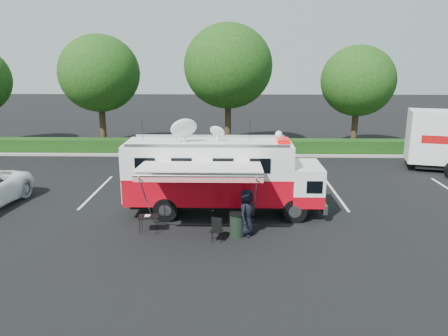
{
  "coord_description": "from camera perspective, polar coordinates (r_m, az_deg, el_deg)",
  "views": [
    {
      "loc": [
        0.42,
        -17.92,
        6.66
      ],
      "look_at": [
        0.0,
        0.5,
        1.9
      ],
      "focal_mm": 35.0,
      "sensor_mm": 36.0,
      "label": 1
    }
  ],
  "objects": [
    {
      "name": "person",
      "position": [
        16.92,
        2.91,
        -8.72
      ],
      "size": [
        0.89,
        1.05,
        1.82
      ],
      "primitive_type": "imported",
      "rotation": [
        0.0,
        0.0,
        1.15
      ],
      "color": "black",
      "rests_on": "ground_plane"
    },
    {
      "name": "folding_chair",
      "position": [
        16.26,
        -0.98,
        -7.77
      ],
      "size": [
        0.51,
        0.54,
        0.86
      ],
      "color": "black",
      "rests_on": "ground_plane"
    },
    {
      "name": "awning",
      "position": [
        16.09,
        -3.17,
        -0.19
      ],
      "size": [
        4.58,
        2.39,
        2.77
      ],
      "color": "silver",
      "rests_on": "ground_plane"
    },
    {
      "name": "ground_plane",
      "position": [
        19.12,
        -0.03,
        -5.9
      ],
      "size": [
        120.0,
        120.0,
        0.0
      ],
      "primitive_type": "plane",
      "color": "black",
      "rests_on": "ground"
    },
    {
      "name": "back_border",
      "position": [
        30.88,
        2.7,
        11.4
      ],
      "size": [
        60.0,
        6.14,
        8.87
      ],
      "color": "#9E998E",
      "rests_on": "ground_plane"
    },
    {
      "name": "command_truck",
      "position": [
        18.59,
        -0.26,
        -0.91
      ],
      "size": [
        8.39,
        2.31,
        4.03
      ],
      "color": "black",
      "rests_on": "ground_plane"
    },
    {
      "name": "stall_lines",
      "position": [
        21.97,
        -1.16,
        -3.15
      ],
      "size": [
        24.12,
        5.5,
        0.01
      ],
      "color": "silver",
      "rests_on": "ground_plane"
    },
    {
      "name": "folding_table",
      "position": [
        17.2,
        -9.83,
        -6.35
      ],
      "size": [
        0.83,
        0.63,
        0.66
      ],
      "color": "black",
      "rests_on": "ground_plane"
    },
    {
      "name": "trash_bin",
      "position": [
        16.64,
        1.73,
        -7.4
      ],
      "size": [
        0.61,
        0.61,
        0.91
      ],
      "color": "black",
      "rests_on": "ground_plane"
    }
  ]
}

